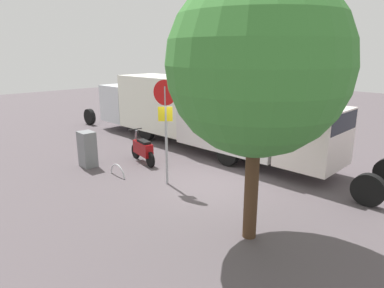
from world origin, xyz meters
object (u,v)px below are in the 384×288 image
Objects in this scene: box_truck_near at (257,122)px; utility_cabinet at (87,149)px; box_truck_far at (154,103)px; motorcycle at (143,149)px; street_tree at (257,65)px; bike_rack_hoop at (118,176)px; stop_sign at (166,116)px.

box_truck_near is 6.14× the size of utility_cabinet.
box_truck_far reaches higher than motorcycle.
street_tree is at bearing -57.55° from box_truck_near.
box_truck_near is 5.34m from bike_rack_hoop.
street_tree is (-9.24, 4.38, 2.17)m from box_truck_far.
box_truck_near is 1.40× the size of street_tree.
box_truck_near is at bearing -130.03° from utility_cabinet.
stop_sign reaches higher than box_truck_near.
bike_rack_hoop is at bearing 121.18° from motorcycle.
utility_cabinet is (3.31, 1.00, -1.53)m from stop_sign.
motorcycle is 1.67m from bike_rack_hoop.
bike_rack_hoop is (2.36, 4.52, -1.56)m from box_truck_near.
utility_cabinet is at bearing 2.68° from street_tree.
stop_sign is 4.15m from street_tree.
box_truck_near is at bearing -124.37° from motorcycle.
box_truck_far reaches higher than utility_cabinet.
street_tree is (-3.76, 0.67, 1.62)m from stop_sign.
box_truck_near is 5.83m from street_tree.
motorcycle is at bearing -12.78° from street_tree.
bike_rack_hoop is (5.44, 0.11, -3.80)m from street_tree.
stop_sign is 0.58× the size of street_tree.
bike_rack_hoop is at bearing 127.64° from box_truck_far.
utility_cabinet is 1.52× the size of bike_rack_hoop.
street_tree is at bearing 152.03° from box_truck_far.
bike_rack_hoop is at bearing -172.15° from utility_cabinet.
stop_sign is at bearing -10.09° from street_tree.
stop_sign is at bearing 172.48° from motorcycle.
utility_cabinet is at bearing 68.04° from motorcycle.
stop_sign is (0.68, 3.75, 0.62)m from box_truck_near.
box_truck_near is at bearing -100.32° from stop_sign.
box_truck_far reaches higher than box_truck_near.
stop_sign is at bearing -155.21° from bike_rack_hoop.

